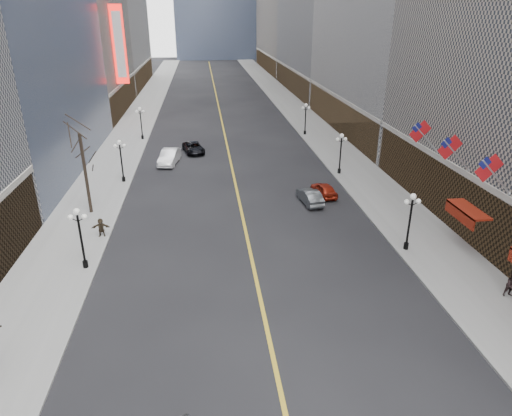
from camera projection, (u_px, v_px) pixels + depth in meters
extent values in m
cube|color=gray|center=(313.00, 128.00, 71.50)|extent=(6.00, 230.00, 0.15)
cube|color=gray|center=(131.00, 133.00, 68.52)|extent=(6.00, 230.00, 0.15)
cube|color=gold|center=(221.00, 117.00, 79.17)|extent=(0.25, 200.00, 0.02)
cube|color=#4E3E34|center=(501.00, 221.00, 33.54)|extent=(2.80, 41.00, 5.00)
cube|color=#4E3E34|center=(345.00, 114.00, 69.15)|extent=(2.80, 35.00, 5.00)
cube|color=#4E3E34|center=(296.00, 80.00, 103.85)|extent=(2.80, 39.00, 5.00)
cube|color=#4E3E34|center=(269.00, 62.00, 143.11)|extent=(2.80, 45.00, 5.00)
cube|color=#4E3E34|center=(117.00, 97.00, 82.58)|extent=(2.80, 29.00, 5.00)
cube|color=#4E3E34|center=(139.00, 74.00, 113.63)|extent=(2.80, 37.00, 5.00)
cylinder|color=black|center=(406.00, 246.00, 34.61)|extent=(0.36, 0.36, 0.50)
cylinder|color=black|center=(409.00, 225.00, 33.92)|extent=(0.16, 0.16, 4.00)
sphere|color=white|center=(413.00, 196.00, 33.02)|extent=(0.44, 0.44, 0.44)
sphere|color=white|center=(407.00, 202.00, 33.13)|extent=(0.36, 0.36, 0.36)
sphere|color=white|center=(418.00, 201.00, 33.22)|extent=(0.36, 0.36, 0.36)
cylinder|color=black|center=(339.00, 171.00, 51.05)|extent=(0.36, 0.36, 0.50)
cylinder|color=black|center=(340.00, 156.00, 50.36)|extent=(0.16, 0.16, 4.00)
sphere|color=white|center=(342.00, 135.00, 49.45)|extent=(0.44, 0.44, 0.44)
sphere|color=white|center=(338.00, 139.00, 49.56)|extent=(0.36, 0.36, 0.36)
sphere|color=white|center=(346.00, 139.00, 49.66)|extent=(0.36, 0.36, 0.36)
cylinder|color=black|center=(305.00, 133.00, 67.48)|extent=(0.36, 0.36, 0.50)
cylinder|color=black|center=(305.00, 121.00, 66.80)|extent=(0.16, 0.16, 4.00)
sphere|color=white|center=(306.00, 105.00, 65.89)|extent=(0.44, 0.44, 0.44)
sphere|color=white|center=(303.00, 108.00, 66.00)|extent=(0.36, 0.36, 0.36)
sphere|color=white|center=(309.00, 108.00, 66.10)|extent=(0.36, 0.36, 0.36)
cylinder|color=black|center=(85.00, 264.00, 32.10)|extent=(0.36, 0.36, 0.50)
cylinder|color=black|center=(82.00, 242.00, 31.41)|extent=(0.16, 0.16, 4.00)
sphere|color=white|center=(77.00, 211.00, 30.51)|extent=(0.44, 0.44, 0.44)
sphere|color=white|center=(71.00, 217.00, 30.62)|extent=(0.36, 0.36, 0.36)
sphere|color=white|center=(84.00, 217.00, 30.71)|extent=(0.36, 0.36, 0.36)
cylinder|color=black|center=(124.00, 179.00, 48.54)|extent=(0.36, 0.36, 0.50)
cylinder|color=black|center=(122.00, 163.00, 47.85)|extent=(0.16, 0.16, 4.00)
sphere|color=white|center=(119.00, 142.00, 46.94)|extent=(0.44, 0.44, 0.44)
sphere|color=white|center=(115.00, 146.00, 47.05)|extent=(0.36, 0.36, 0.36)
sphere|color=white|center=(124.00, 146.00, 47.15)|extent=(0.36, 0.36, 0.36)
cylinder|color=black|center=(143.00, 137.00, 64.97)|extent=(0.36, 0.36, 0.50)
cylinder|color=black|center=(141.00, 125.00, 64.28)|extent=(0.16, 0.16, 4.00)
sphere|color=white|center=(140.00, 109.00, 63.38)|extent=(0.44, 0.44, 0.44)
sphere|color=white|center=(137.00, 112.00, 63.49)|extent=(0.36, 0.36, 0.36)
sphere|color=white|center=(143.00, 111.00, 63.58)|extent=(0.36, 0.36, 0.36)
cylinder|color=#B2B2B7|center=(496.00, 177.00, 29.78)|extent=(2.49, 0.12, 2.49)
cube|color=red|center=(489.00, 168.00, 29.45)|extent=(1.94, 0.04, 1.94)
cube|color=navy|center=(485.00, 163.00, 29.28)|extent=(0.88, 0.06, 0.88)
cylinder|color=#B2B2B7|center=(457.00, 155.00, 34.34)|extent=(2.49, 0.12, 2.49)
cube|color=red|center=(450.00, 147.00, 34.02)|extent=(1.94, 0.04, 1.94)
cube|color=navy|center=(446.00, 143.00, 33.84)|extent=(0.88, 0.06, 0.88)
cylinder|color=#B2B2B7|center=(426.00, 139.00, 38.91)|extent=(2.49, 0.12, 2.49)
cube|color=red|center=(420.00, 131.00, 38.58)|extent=(1.94, 0.04, 1.94)
cube|color=navy|center=(417.00, 127.00, 38.41)|extent=(0.88, 0.06, 0.88)
cube|color=maroon|center=(469.00, 209.00, 33.99)|extent=(1.40, 4.00, 0.15)
cube|color=maroon|center=(459.00, 215.00, 34.08)|extent=(0.10, 4.00, 0.90)
cube|color=red|center=(119.00, 45.00, 72.76)|extent=(2.00, 0.50, 12.00)
cube|color=white|center=(119.00, 45.00, 72.76)|extent=(1.40, 0.55, 10.00)
cylinder|color=#2D231C|center=(86.00, 174.00, 39.73)|extent=(0.28, 0.28, 7.20)
imported|color=silver|center=(169.00, 157.00, 54.48)|extent=(2.67, 5.44, 1.72)
imported|color=black|center=(194.00, 148.00, 58.85)|extent=(3.26, 5.20, 1.34)
imported|color=#9F2311|center=(324.00, 189.00, 44.94)|extent=(2.19, 4.09, 1.32)
imported|color=#54595D|center=(310.00, 197.00, 43.15)|extent=(1.95, 4.31, 1.37)
imported|color=black|center=(512.00, 285.00, 28.60)|extent=(0.82, 0.48, 1.63)
imported|color=#32281C|center=(101.00, 227.00, 36.41)|extent=(1.43, 0.42, 1.53)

